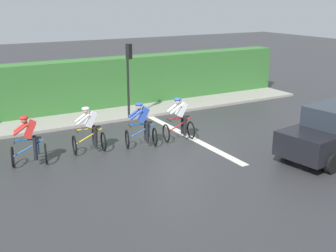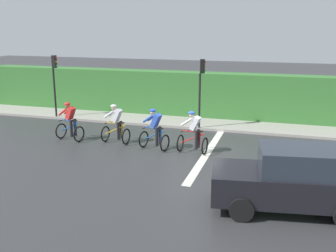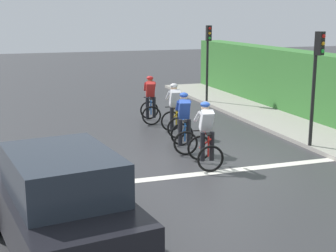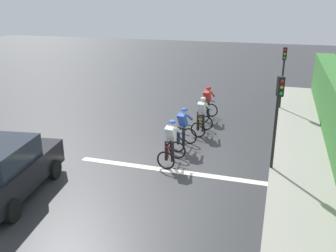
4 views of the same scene
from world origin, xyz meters
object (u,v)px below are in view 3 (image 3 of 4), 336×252
Objects in this scene: cyclist_mid at (184,123)px; cyclist_second at (174,111)px; traffic_light_far_junction at (208,52)px; cyclist_lead at (150,100)px; traffic_light_near_crossing at (316,72)px; car_black at (60,204)px; cyclist_fourth at (206,136)px.

cyclist_second is at bearing 78.76° from cyclist_mid.
cyclist_lead is at bearing -140.73° from traffic_light_far_junction.
cyclist_lead is 0.50× the size of traffic_light_near_crossing.
car_black is 14.20m from traffic_light_far_junction.
car_black is at bearing -151.39° from traffic_light_near_crossing.
cyclist_second and cyclist_mid have the same top height.
cyclist_second is 0.50× the size of traffic_light_far_junction.
car_black is at bearing -114.85° from cyclist_lead.
cyclist_mid is at bearing -118.17° from traffic_light_far_junction.
traffic_light_near_crossing is at bearing -90.69° from traffic_light_far_junction.
car_black is at bearing -127.78° from cyclist_mid.
cyclist_second is 4.52m from traffic_light_near_crossing.
cyclist_mid is 0.50× the size of traffic_light_near_crossing.
car_black is at bearing -122.63° from traffic_light_far_junction.
car_black reaches higher than cyclist_lead.
car_black is 8.68m from traffic_light_near_crossing.
cyclist_fourth is 0.39× the size of car_black.
traffic_light_near_crossing is (3.49, -1.11, 1.43)m from cyclist_mid.
cyclist_lead is at bearing 94.92° from cyclist_second.
cyclist_lead is at bearing 65.15° from car_black.
cyclist_second is 1.87m from cyclist_mid.
cyclist_lead is 0.39× the size of car_black.
cyclist_mid is at bearing 162.43° from traffic_light_near_crossing.
cyclist_mid is at bearing 52.22° from car_black.
cyclist_lead is 1.00× the size of cyclist_fourth.
cyclist_fourth is 3.81m from traffic_light_near_crossing.
cyclist_lead is 2.08m from cyclist_second.
traffic_light_far_junction reaches higher than cyclist_mid.
cyclist_fourth is at bearing -96.26° from cyclist_second.
car_black is (-4.03, -3.63, 0.08)m from cyclist_fourth.
cyclist_lead and cyclist_mid have the same top height.
cyclist_mid is at bearing 89.65° from cyclist_fourth.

